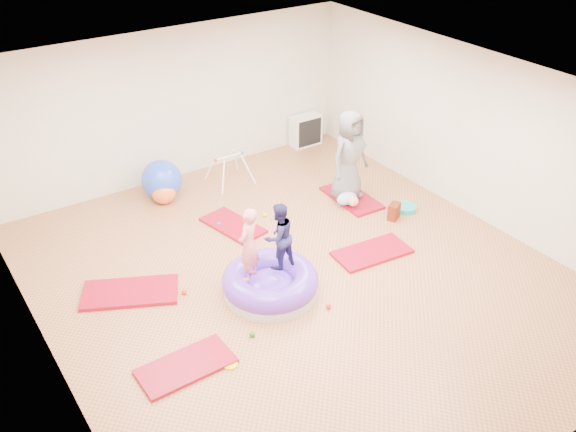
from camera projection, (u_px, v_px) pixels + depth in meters
room at (300, 194)px, 8.72m from camera, size 7.01×8.01×2.81m
gym_mat_front_left at (186, 366)px, 7.82m from camera, size 1.17×0.60×0.05m
gym_mat_mid_left at (130, 292)px, 9.07m from camera, size 1.49×1.19×0.06m
gym_mat_center_back at (233, 225)px, 10.64m from camera, size 0.77×1.20×0.05m
gym_mat_right at (372, 252)px, 9.95m from camera, size 1.25×0.71×0.05m
gym_mat_rear_right at (351, 198)px, 11.45m from camera, size 0.65×1.22×0.05m
inflatable_cushion at (270, 283)px, 9.03m from camera, size 1.37×1.37×0.43m
child_pink at (248, 242)px, 8.53m from camera, size 0.48×0.43×1.09m
child_navy at (279, 233)px, 8.80m from camera, size 0.53×0.43×1.00m
adult_caregiver at (349, 155)px, 11.02m from camera, size 0.86×0.63×1.62m
infant at (348, 199)px, 11.12m from camera, size 0.39×0.39×0.23m
ball_pit_balls at (252, 276)px, 9.39m from camera, size 2.16×2.82×0.07m
exercise_ball_blue at (162, 180)px, 11.32m from camera, size 0.71×0.71×0.71m
exercise_ball_orange at (164, 192)px, 11.23m from camera, size 0.44×0.44×0.44m
infant_play_gym at (229, 165)px, 11.79m from camera, size 0.74×0.70×0.57m
cube_shelf at (306, 130)px, 13.31m from camera, size 0.65×0.32×0.65m
balance_disc at (405, 208)px, 11.10m from camera, size 0.38×0.38×0.08m
backpack at (394, 211)px, 10.80m from camera, size 0.29×0.25×0.28m
yellow_toy at (230, 364)px, 7.86m from camera, size 0.19×0.19×0.03m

